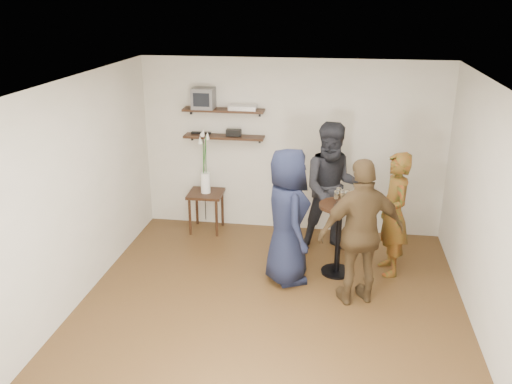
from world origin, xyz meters
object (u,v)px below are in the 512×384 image
dvd_deck (243,107)px  person_plaid (394,214)px  person_brown (361,233)px  side_table (206,199)px  person_navy (287,217)px  drinks_table (339,229)px  person_dark (333,189)px  crt_monitor (204,98)px  radio (234,133)px

dvd_deck → person_plaid: bearing=-27.5°
person_plaid → person_brown: 0.90m
side_table → person_navy: size_ratio=0.36×
drinks_table → person_dark: 0.76m
drinks_table → person_navy: 0.74m
person_brown → dvd_deck: bearing=-69.3°
side_table → crt_monitor: bearing=99.4°
person_plaid → person_dark: person_dark is taller
drinks_table → person_brown: 0.74m
radio → person_navy: (0.96, -1.52, -0.65)m
person_plaid → person_dark: bearing=-136.7°
crt_monitor → person_navy: size_ratio=0.18×
drinks_table → person_navy: (-0.64, -0.27, 0.25)m
drinks_table → person_plaid: size_ratio=0.59×
crt_monitor → dvd_deck: crt_monitor is taller
crt_monitor → person_dark: bearing=-16.4°
radio → person_plaid: person_plaid is taller
side_table → person_dark: (1.91, -0.39, 0.41)m
dvd_deck → radio: size_ratio=1.82×
crt_monitor → side_table: crt_monitor is taller
person_plaid → radio: bearing=-128.0°
crt_monitor → person_plaid: crt_monitor is taller
side_table → person_navy: 1.95m
person_navy → dvd_deck: bearing=5.5°
drinks_table → person_plaid: 0.72m
crt_monitor → radio: bearing=0.0°
drinks_table → person_plaid: bearing=12.0°
side_table → person_navy: (1.37, -1.35, 0.35)m
person_dark → person_brown: 1.38m
dvd_deck → radio: 0.41m
dvd_deck → person_dark: 1.76m
dvd_deck → radio: dvd_deck is taller
person_navy → drinks_table: bearing=-90.0°
dvd_deck → drinks_table: size_ratio=0.41×
radio → person_dark: person_dark is taller
drinks_table → person_brown: (0.25, -0.65, 0.26)m
dvd_deck → person_brown: size_ratio=0.23×
radio → person_navy: size_ratio=0.13×
radio → person_brown: 2.73m
person_plaid → drinks_table: bearing=-90.0°
person_plaid → person_navy: size_ratio=0.94×
dvd_deck → person_brown: 2.75m
dvd_deck → side_table: dvd_deck is taller
person_dark → person_brown: (0.35, -1.33, -0.05)m
radio → drinks_table: 2.22m
dvd_deck → person_dark: size_ratio=0.22×
dvd_deck → person_plaid: (2.13, -1.11, -1.09)m
person_navy → person_brown: 0.97m
radio → person_plaid: 2.63m
side_table → drinks_table: 2.28m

